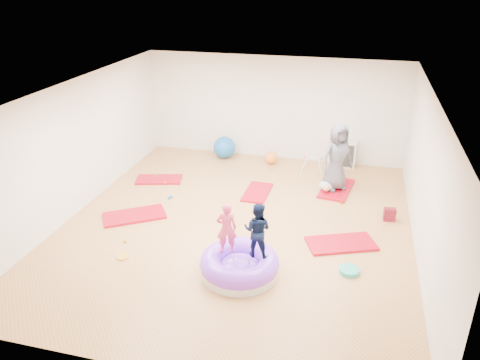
# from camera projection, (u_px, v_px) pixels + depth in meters

# --- Properties ---
(room) EXTENTS (7.01, 8.01, 2.81)m
(room) POSITION_uv_depth(u_px,v_px,m) (236.00, 163.00, 9.09)
(room) COLOR #CB7A58
(room) RESTS_ON ground
(gym_mat_front_left) EXTENTS (1.43, 1.25, 0.05)m
(gym_mat_front_left) POSITION_uv_depth(u_px,v_px,m) (134.00, 216.00, 10.00)
(gym_mat_front_left) COLOR #BF0831
(gym_mat_front_left) RESTS_ON ground
(gym_mat_mid_left) EXTENTS (1.23, 0.84, 0.05)m
(gym_mat_mid_left) POSITION_uv_depth(u_px,v_px,m) (159.00, 179.00, 11.71)
(gym_mat_mid_left) COLOR #BF0831
(gym_mat_mid_left) RESTS_ON ground
(gym_mat_center_back) EXTENTS (0.56, 1.09, 0.05)m
(gym_mat_center_back) POSITION_uv_depth(u_px,v_px,m) (257.00, 192.00, 11.05)
(gym_mat_center_back) COLOR #BF0831
(gym_mat_center_back) RESTS_ON ground
(gym_mat_right) EXTENTS (1.44, 1.09, 0.05)m
(gym_mat_right) POSITION_uv_depth(u_px,v_px,m) (341.00, 244.00, 8.98)
(gym_mat_right) COLOR #BF0831
(gym_mat_right) RESTS_ON ground
(gym_mat_rear_right) EXTENTS (0.84, 1.38, 0.05)m
(gym_mat_rear_right) POSITION_uv_depth(u_px,v_px,m) (337.00, 189.00, 11.22)
(gym_mat_rear_right) COLOR #BF0831
(gym_mat_rear_right) RESTS_ON ground
(inflatable_cushion) EXTENTS (1.38, 1.38, 0.44)m
(inflatable_cushion) POSITION_uv_depth(u_px,v_px,m) (239.00, 265.00, 8.09)
(inflatable_cushion) COLOR silver
(inflatable_cushion) RESTS_ON ground
(child_pink) EXTENTS (0.40, 0.32, 0.95)m
(child_pink) POSITION_uv_depth(u_px,v_px,m) (227.00, 226.00, 7.91)
(child_pink) COLOR #DD3F65
(child_pink) RESTS_ON inflatable_cushion
(child_navy) EXTENTS (0.51, 0.42, 0.99)m
(child_navy) POSITION_uv_depth(u_px,v_px,m) (257.00, 228.00, 7.82)
(child_navy) COLOR black
(child_navy) RESTS_ON inflatable_cushion
(adult_caregiver) EXTENTS (0.93, 0.88, 1.59)m
(adult_caregiver) POSITION_uv_depth(u_px,v_px,m) (337.00, 157.00, 10.85)
(adult_caregiver) COLOR #4A4C58
(adult_caregiver) RESTS_ON gym_mat_rear_right
(infant) EXTENTS (0.38, 0.39, 0.22)m
(infant) POSITION_uv_depth(u_px,v_px,m) (327.00, 186.00, 11.02)
(infant) COLOR #A8BFD8
(infant) RESTS_ON gym_mat_rear_right
(ball_pit_balls) EXTENTS (4.68, 3.11, 0.07)m
(ball_pit_balls) POSITION_uv_depth(u_px,v_px,m) (197.00, 205.00, 10.42)
(ball_pit_balls) COLOR gold
(ball_pit_balls) RESTS_ON ground
(exercise_ball_blue) EXTENTS (0.61, 0.61, 0.61)m
(exercise_ball_blue) POSITION_uv_depth(u_px,v_px,m) (224.00, 147.00, 13.01)
(exercise_ball_blue) COLOR blue
(exercise_ball_blue) RESTS_ON ground
(exercise_ball_orange) EXTENTS (0.36, 0.36, 0.36)m
(exercise_ball_orange) POSITION_uv_depth(u_px,v_px,m) (271.00, 157.00, 12.65)
(exercise_ball_orange) COLOR orange
(exercise_ball_orange) RESTS_ON ground
(infant_play_gym) EXTENTS (0.60, 0.57, 0.46)m
(infant_play_gym) POSITION_uv_depth(u_px,v_px,m) (313.00, 163.00, 11.98)
(infant_play_gym) COLOR silver
(infant_play_gym) RESTS_ON ground
(cube_shelf) EXTENTS (0.70, 0.34, 0.70)m
(cube_shelf) POSITION_uv_depth(u_px,v_px,m) (342.00, 154.00, 12.43)
(cube_shelf) COLOR silver
(cube_shelf) RESTS_ON ground
(balance_disc) EXTENTS (0.35, 0.35, 0.08)m
(balance_disc) POSITION_uv_depth(u_px,v_px,m) (349.00, 271.00, 8.15)
(balance_disc) COLOR teal
(balance_disc) RESTS_ON ground
(backpack) EXTENTS (0.26, 0.18, 0.28)m
(backpack) POSITION_uv_depth(u_px,v_px,m) (389.00, 214.00, 9.81)
(backpack) COLOR #B9122E
(backpack) RESTS_ON ground
(yellow_toy) EXTENTS (0.21, 0.21, 0.03)m
(yellow_toy) POSITION_uv_depth(u_px,v_px,m) (122.00, 257.00, 8.58)
(yellow_toy) COLOR gold
(yellow_toy) RESTS_ON ground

